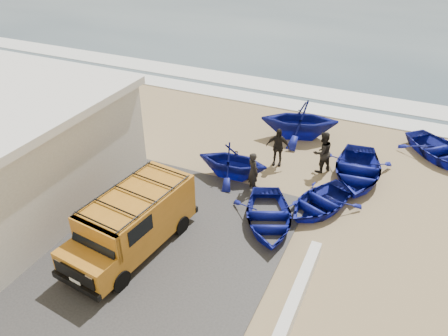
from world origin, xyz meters
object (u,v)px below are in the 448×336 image
(parapet, at_px, (290,312))
(boat_near_left, at_px, (268,217))
(boat_mid_right, at_px, (357,170))
(fisherman_front, at_px, (253,172))
(boat_far_right, at_px, (441,151))
(boat_near_right, at_px, (320,202))
(van, at_px, (133,221))
(boat_far_left, at_px, (300,119))
(fisherman_middle, at_px, (322,152))
(boat_mid_left, at_px, (232,161))
(fisherman_back, at_px, (278,147))

(parapet, distance_m, boat_near_left, 4.34)
(boat_mid_right, bearing_deg, fisherman_front, -151.76)
(parapet, bearing_deg, boat_far_right, 72.84)
(boat_near_right, bearing_deg, boat_mid_right, 95.16)
(boat_near_left, bearing_deg, parapet, -85.18)
(boat_near_left, relative_size, fisherman_front, 2.09)
(van, distance_m, boat_near_left, 4.97)
(boat_near_left, xyz_separation_m, fisherman_front, (-1.39, 1.96, 0.50))
(van, relative_size, boat_far_left, 1.37)
(fisherman_middle, bearing_deg, fisherman_front, 0.32)
(parapet, bearing_deg, boat_mid_left, 126.03)
(boat_far_left, distance_m, fisherman_back, 3.02)
(boat_near_right, height_order, boat_far_right, boat_far_right)
(parapet, distance_m, boat_near_right, 5.63)
(boat_far_right, distance_m, fisherman_front, 9.38)
(boat_near_left, bearing_deg, boat_mid_right, 38.90)
(boat_near_right, xyz_separation_m, boat_far_right, (4.18, 6.29, 0.05))
(boat_near_right, relative_size, boat_far_left, 0.89)
(parapet, height_order, boat_far_left, boat_far_left)
(parapet, bearing_deg, boat_mid_right, 87.29)
(boat_near_right, xyz_separation_m, boat_mid_right, (0.90, 2.86, 0.09))
(boat_near_right, height_order, fisherman_front, fisherman_front)
(boat_mid_left, relative_size, fisherman_back, 1.71)
(boat_near_left, bearing_deg, fisherman_middle, 56.21)
(van, distance_m, boat_far_left, 10.83)
(boat_far_left, xyz_separation_m, fisherman_middle, (1.83, -2.75, -0.05))
(van, height_order, fisherman_front, van)
(boat_far_left, height_order, fisherman_front, boat_far_left)
(parapet, height_order, fisherman_back, fisherman_back)
(parapet, bearing_deg, fisherman_middle, 98.02)
(boat_far_right, relative_size, fisherman_back, 2.15)
(parapet, height_order, boat_near_left, boat_near_left)
(boat_far_right, bearing_deg, boat_mid_left, 170.96)
(boat_far_left, bearing_deg, fisherman_back, -20.00)
(boat_far_right, height_order, fisherman_back, fisherman_back)
(fisherman_front, bearing_deg, fisherman_back, -55.51)
(boat_far_left, bearing_deg, boat_near_right, 7.03)
(van, height_order, boat_near_right, van)
(boat_near_right, distance_m, fisherman_middle, 2.98)
(boat_near_right, height_order, fisherman_middle, fisherman_middle)
(parapet, relative_size, fisherman_middle, 3.11)
(boat_mid_left, bearing_deg, fisherman_front, -119.00)
(boat_mid_left, bearing_deg, boat_far_right, -59.93)
(boat_mid_left, height_order, boat_mid_right, boat_mid_left)
(fisherman_middle, bearing_deg, boat_near_right, 54.03)
(boat_near_left, bearing_deg, fisherman_front, 102.00)
(boat_far_right, distance_m, fisherman_middle, 5.99)
(fisherman_front, relative_size, fisherman_back, 0.97)
(boat_mid_right, height_order, fisherman_middle, fisherman_middle)
(boat_far_right, height_order, fisherman_middle, fisherman_middle)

